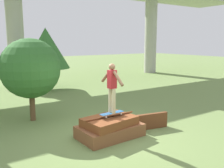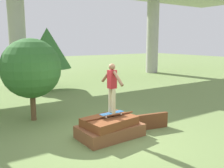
% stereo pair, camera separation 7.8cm
% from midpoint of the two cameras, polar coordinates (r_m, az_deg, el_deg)
% --- Properties ---
extents(ground_plane, '(80.00, 80.00, 0.00)m').
position_cam_midpoint_polar(ground_plane, '(7.97, -0.73, -11.94)').
color(ground_plane, olive).
extents(scrap_pile, '(2.00, 1.27, 0.69)m').
position_cam_midpoint_polar(scrap_pile, '(7.86, -0.78, -9.97)').
color(scrap_pile, brown).
rests_on(scrap_pile, ground_plane).
extents(scrap_plank_loose, '(1.15, 0.34, 0.53)m').
position_cam_midpoint_polar(scrap_plank_loose, '(8.69, 8.89, -8.36)').
color(scrap_plank_loose, brown).
rests_on(scrap_plank_loose, ground_plane).
extents(skateboard, '(0.82, 0.25, 0.09)m').
position_cam_midpoint_polar(skateboard, '(7.70, -0.29, -6.67)').
color(skateboard, '#23517F').
rests_on(skateboard, scrap_pile).
extents(skater, '(0.23, 1.07, 1.51)m').
position_cam_midpoint_polar(skater, '(7.50, -0.30, -0.24)').
color(skater, '#C6B78E').
rests_on(skater, skateboard).
extents(tree_behind_left, '(2.79, 2.79, 3.75)m').
position_cam_midpoint_polar(tree_behind_left, '(15.73, -14.98, 7.89)').
color(tree_behind_left, brown).
rests_on(tree_behind_left, ground_plane).
extents(tree_behind_right, '(2.19, 2.19, 3.07)m').
position_cam_midpoint_polar(tree_behind_right, '(9.60, -18.39, 3.38)').
color(tree_behind_right, brown).
rests_on(tree_behind_right, ground_plane).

